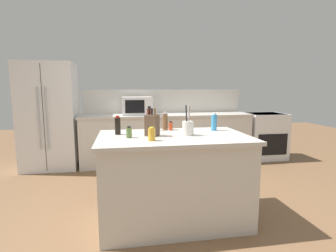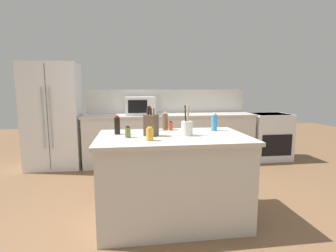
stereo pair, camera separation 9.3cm
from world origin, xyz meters
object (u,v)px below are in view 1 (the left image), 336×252
Objects in this scene: knife_block at (152,125)px; vinegar_bottle at (149,119)px; spice_jar_paprika at (171,126)px; spice_jar_oregano at (129,132)px; pepper_grinder at (165,121)px; range_oven at (264,135)px; microwave at (137,106)px; utensil_crock at (188,128)px; dish_soap_bottle at (214,122)px; refrigerator at (49,116)px; soy_sauce_bottle at (118,126)px; honey_jar at (152,134)px.

knife_block is 0.34m from vinegar_bottle.
vinegar_bottle is at bearing 177.38° from spice_jar_paprika.
spice_jar_oregano is 0.62m from pepper_grinder.
microwave is at bearing 180.00° from range_oven.
utensil_crock is 0.62m from spice_jar_oregano.
dish_soap_bottle is at bearing 33.83° from utensil_crock.
refrigerator is 2.48m from vinegar_bottle.
knife_block reaches higher than spice_jar_paprika.
spice_jar_paprika is (-2.30, -1.85, 0.52)m from range_oven.
range_oven is 1.68× the size of microwave.
microwave is at bearing 98.94° from spice_jar_paprika.
microwave is 1.71× the size of utensil_crock.
vinegar_bottle reaches higher than spice_jar_oregano.
utensil_crock is at bearing -134.52° from range_oven.
range_oven is 3.02m from pepper_grinder.
spice_jar_oregano reaches higher than range_oven.
spice_jar_paprika is at bearing -2.62° from vinegar_bottle.
dish_soap_bottle is at bearing -15.37° from pepper_grinder.
soy_sauce_bottle is (-0.36, 0.15, -0.02)m from knife_block.
vinegar_bottle is at bearing 123.14° from knife_block.
refrigerator is 3.00m from utensil_crock.
pepper_grinder reaches higher than range_oven.
refrigerator is 17.10× the size of spice_jar_paprika.
dish_soap_bottle is at bearing 3.85° from soy_sauce_bottle.
microwave reaches higher than pepper_grinder.
vinegar_bottle is 2.43× the size of spice_jar_oregano.
refrigerator is 2.93m from honey_jar.
soy_sauce_bottle is (-0.11, 0.21, 0.04)m from spice_jar_oregano.
pepper_grinder is (-2.36, -1.81, 0.57)m from range_oven.
range_oven is 3.00m from spice_jar_paprika.
dish_soap_bottle is (0.79, 0.47, 0.04)m from honey_jar.
dish_soap_bottle is at bearing 30.73° from honey_jar.
pepper_grinder reaches higher than honey_jar.
range_oven is at bearing 34.98° from soy_sauce_bottle.
refrigerator is 5.85× the size of utensil_crock.
honey_jar is 1.19× the size of spice_jar_paprika.
vinegar_bottle reaches higher than dish_soap_bottle.
refrigerator is 4.16m from range_oven.
vinegar_bottle is at bearing -144.12° from range_oven.
refrigerator reaches higher than pepper_grinder.
utensil_crock is 0.75m from soy_sauce_bottle.
vinegar_bottle is 1.35× the size of pepper_grinder.
spice_jar_oregano is at bearing -121.36° from vinegar_bottle.
microwave is 5.01× the size of spice_jar_paprika.
utensil_crock is at bearing -71.71° from spice_jar_paprika.
knife_block reaches higher than honey_jar.
spice_jar_oregano is at bearing -134.86° from pepper_grinder.
pepper_grinder is 1.05× the size of soy_sauce_bottle.
knife_block reaches higher than soy_sauce_bottle.
dish_soap_bottle is (0.75, 0.22, -0.01)m from knife_block.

